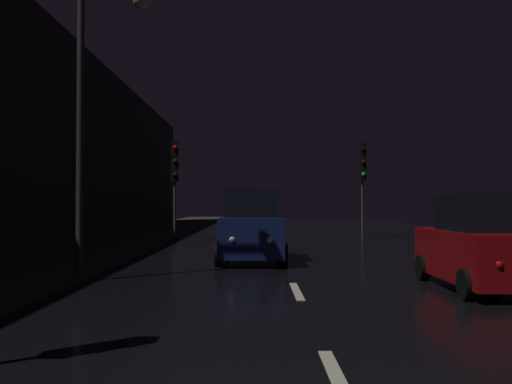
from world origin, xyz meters
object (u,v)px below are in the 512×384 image
Objects in this scene: traffic_light_far_right at (362,169)px; car_parked_right_near at (481,246)px; traffic_light_far_left at (175,169)px; streetlamp_overhead at (101,85)px; car_approaching_headlights at (251,228)px.

car_parked_right_near is at bearing -11.97° from traffic_light_far_right.
traffic_light_far_left is 0.71× the size of streetlamp_overhead.
traffic_light_far_right is 1.10× the size of car_approaching_headlights.
traffic_light_far_left is 1.21× the size of car_parked_right_near.
streetlamp_overhead is 6.57m from car_approaching_headlights.
streetlamp_overhead is at bearing -37.17° from car_approaching_headlights.
car_approaching_headlights is (-5.55, -11.06, -2.50)m from traffic_light_far_right.
traffic_light_far_left is at bearing 91.21° from streetlamp_overhead.
streetlamp_overhead is 8.95m from car_parked_right_near.
traffic_light_far_right reaches higher than traffic_light_far_left.
traffic_light_far_right is at bearing 60.07° from streetlamp_overhead.
car_approaching_headlights is 1.13× the size of car_parked_right_near.
car_parked_right_near is at bearing 17.04° from traffic_light_far_left.
traffic_light_far_right is at bearing -2.76° from car_parked_right_near.
car_approaching_headlights is at bearing -35.88° from traffic_light_far_right.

